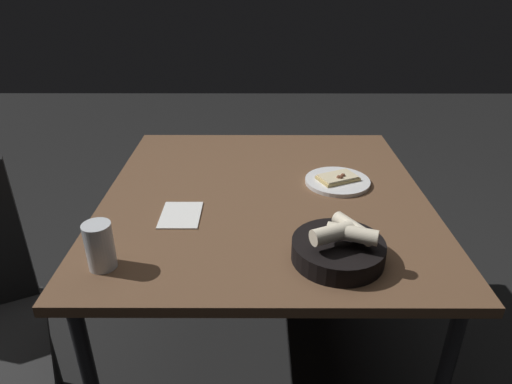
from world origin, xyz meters
TOP-DOWN VIEW (x-y plane):
  - ground at (0.00, 0.00)m, footprint 8.00×8.00m
  - dining_table at (0.00, 0.00)m, footprint 1.12×1.06m
  - pizza_plate at (-0.07, 0.25)m, footprint 0.22×0.22m
  - bread_basket at (0.38, 0.18)m, footprint 0.24×0.24m
  - beer_glass at (0.41, -0.42)m, footprint 0.07×0.07m
  - napkin at (0.15, -0.26)m, footprint 0.16×0.12m

SIDE VIEW (x-z plane):
  - ground at x=0.00m, z-range 0.00..0.00m
  - dining_table at x=0.00m, z-range 0.31..1.02m
  - napkin at x=0.15m, z-range 0.72..0.72m
  - pizza_plate at x=-0.07m, z-range 0.71..0.75m
  - bread_basket at x=0.38m, z-range 0.70..0.81m
  - beer_glass at x=0.41m, z-range 0.71..0.84m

